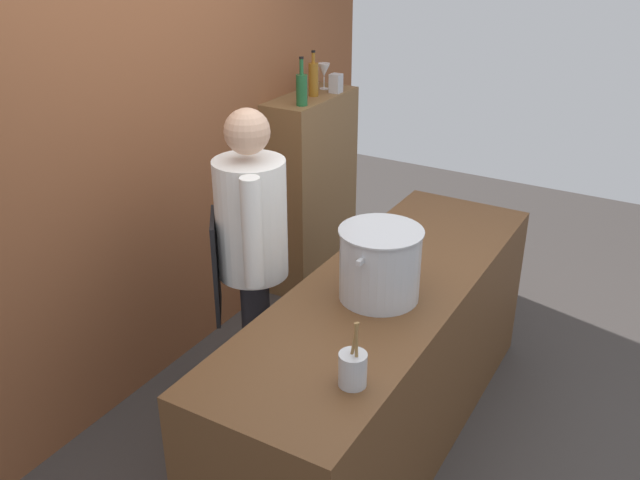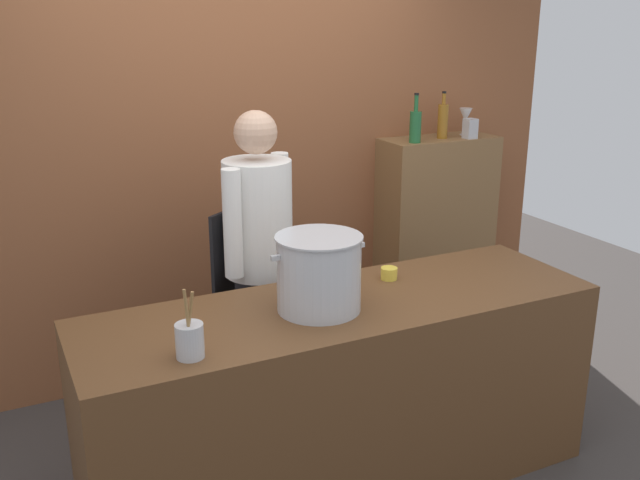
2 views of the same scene
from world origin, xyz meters
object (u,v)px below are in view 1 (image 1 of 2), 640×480
(wine_bottle_amber, at_px, (313,79))
(wine_bottle_green, at_px, (302,89))
(spice_tin_silver, at_px, (336,83))
(stockpot_large, at_px, (380,264))
(wine_glass_tall, at_px, (324,71))
(utensil_crock, at_px, (353,369))
(chef, at_px, (252,250))
(butter_jar, at_px, (386,243))

(wine_bottle_amber, relative_size, wine_bottle_green, 0.98)
(wine_bottle_green, distance_m, spice_tin_silver, 0.40)
(stockpot_large, bearing_deg, wine_bottle_green, 43.20)
(wine_glass_tall, bearing_deg, utensil_crock, -147.95)
(chef, height_order, wine_bottle_amber, chef)
(wine_bottle_green, height_order, spice_tin_silver, wine_bottle_green)
(utensil_crock, relative_size, wine_bottle_amber, 0.93)
(chef, height_order, spice_tin_silver, chef)
(stockpot_large, height_order, spice_tin_silver, spice_tin_silver)
(utensil_crock, xyz_separation_m, wine_glass_tall, (2.26, 1.41, 0.50))
(chef, height_order, wine_glass_tall, chef)
(stockpot_large, bearing_deg, utensil_crock, -162.72)
(wine_glass_tall, bearing_deg, butter_jar, -138.78)
(chef, height_order, butter_jar, chef)
(wine_glass_tall, relative_size, spice_tin_silver, 1.40)
(wine_bottle_amber, height_order, wine_bottle_green, wine_bottle_green)
(stockpot_large, height_order, wine_bottle_amber, wine_bottle_amber)
(chef, xyz_separation_m, wine_bottle_amber, (1.46, 0.51, 0.49))
(spice_tin_silver, bearing_deg, wine_glass_tall, 67.35)
(stockpot_large, distance_m, wine_bottle_green, 1.69)
(wine_bottle_amber, distance_m, wine_bottle_green, 0.25)
(wine_bottle_amber, bearing_deg, utensil_crock, -146.18)
(stockpot_large, xyz_separation_m, wine_bottle_green, (1.20, 1.13, 0.39))
(chef, distance_m, wine_bottle_green, 1.38)
(utensil_crock, bearing_deg, wine_bottle_amber, 33.82)
(chef, xyz_separation_m, utensil_crock, (-0.60, -0.86, 0.00))
(stockpot_large, bearing_deg, wine_glass_tall, 36.62)
(utensil_crock, distance_m, wine_glass_tall, 2.71)
(spice_tin_silver, bearing_deg, wine_bottle_green, 176.65)
(chef, bearing_deg, spice_tin_silver, 158.27)
(stockpot_large, height_order, utensil_crock, stockpot_large)
(stockpot_large, relative_size, spice_tin_silver, 3.41)
(butter_jar, relative_size, spice_tin_silver, 0.63)
(spice_tin_silver, bearing_deg, stockpot_large, -145.34)
(wine_bottle_amber, distance_m, spice_tin_silver, 0.18)
(wine_bottle_amber, bearing_deg, stockpot_large, -140.59)
(wine_bottle_amber, xyz_separation_m, wine_glass_tall, (0.20, 0.04, 0.01))
(chef, xyz_separation_m, stockpot_large, (0.01, -0.67, 0.10))
(utensil_crock, height_order, wine_glass_tall, wine_glass_tall)
(utensil_crock, height_order, spice_tin_silver, spice_tin_silver)
(utensil_crock, xyz_separation_m, spice_tin_silver, (2.21, 1.29, 0.44))
(spice_tin_silver, bearing_deg, butter_jar, -141.00)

